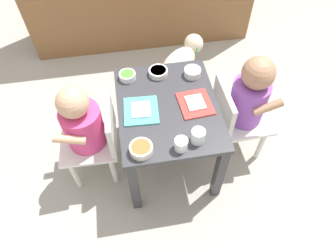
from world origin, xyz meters
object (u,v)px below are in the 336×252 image
at_px(food_tray_left, 141,110).
at_px(food_tray_right, 195,103).
at_px(seated_child_left, 85,125).
at_px(water_cup_left, 181,145).
at_px(seated_child_right, 247,99).
at_px(veggie_bowl_far, 158,72).
at_px(cereal_bowl_left_side, 141,149).
at_px(cereal_bowl_right_side, 192,72).
at_px(water_cup_right, 198,137).
at_px(veggie_bowl_near, 127,76).
at_px(dining_table, 168,117).
at_px(dog, 181,62).

height_order(food_tray_left, food_tray_right, same).
relative_size(seated_child_left, water_cup_left, 10.75).
distance_m(seated_child_left, seated_child_right, 0.80).
distance_m(food_tray_right, veggie_bowl_far, 0.27).
xyz_separation_m(food_tray_left, cereal_bowl_left_side, (-0.02, -0.22, 0.01)).
bearing_deg(seated_child_right, food_tray_right, -176.49).
xyz_separation_m(seated_child_left, seated_child_right, (0.80, 0.01, 0.02)).
relative_size(seated_child_right, cereal_bowl_right_side, 7.69).
bearing_deg(water_cup_right, cereal_bowl_left_side, -176.49).
xyz_separation_m(water_cup_left, veggie_bowl_near, (-0.19, 0.47, -0.01)).
bearing_deg(food_tray_right, dining_table, 175.23).
distance_m(seated_child_right, veggie_bowl_near, 0.62).
xyz_separation_m(dining_table, dog, (0.19, 0.58, -0.17)).
distance_m(food_tray_right, cereal_bowl_left_side, 0.36).
distance_m(seated_child_left, food_tray_left, 0.28).
xyz_separation_m(seated_child_right, dog, (-0.22, 0.58, -0.22)).
relative_size(food_tray_right, water_cup_left, 3.11).
relative_size(food_tray_right, cereal_bowl_left_side, 1.83).
bearing_deg(veggie_bowl_far, seated_child_right, -27.69).
bearing_deg(water_cup_left, food_tray_left, 121.45).
bearing_deg(cereal_bowl_left_side, cereal_bowl_right_side, 53.34).
relative_size(dining_table, food_tray_left, 3.31).
xyz_separation_m(food_tray_left, veggie_bowl_far, (0.12, 0.23, 0.01)).
xyz_separation_m(food_tray_left, veggie_bowl_near, (-0.04, 0.23, 0.01)).
height_order(veggie_bowl_near, cereal_bowl_left_side, cereal_bowl_left_side).
bearing_deg(veggie_bowl_near, seated_child_left, -135.02).
bearing_deg(water_cup_left, dog, 78.25).
bearing_deg(seated_child_right, water_cup_right, -144.05).
height_order(cereal_bowl_right_side, cereal_bowl_left_side, cereal_bowl_right_side).
distance_m(dog, water_cup_left, 0.89).
bearing_deg(veggie_bowl_near, food_tray_left, -79.74).
bearing_deg(food_tray_left, dog, 62.02).
bearing_deg(dog, food_tray_right, -95.40).
bearing_deg(food_tray_left, seated_child_right, 1.80).
bearing_deg(veggie_bowl_near, dining_table, -52.16).
xyz_separation_m(water_cup_left, water_cup_right, (0.08, 0.03, 0.00)).
height_order(food_tray_left, veggie_bowl_far, veggie_bowl_far).
bearing_deg(dining_table, seated_child_left, -178.91).
distance_m(dining_table, cereal_bowl_right_side, 0.27).
bearing_deg(dining_table, veggie_bowl_near, 127.84).
relative_size(food_tray_left, water_cup_left, 3.08).
xyz_separation_m(veggie_bowl_far, cereal_bowl_right_side, (0.17, -0.04, 0.00)).
height_order(water_cup_left, veggie_bowl_near, water_cup_left).
bearing_deg(food_tray_left, seated_child_left, 179.32).
height_order(dining_table, food_tray_right, food_tray_right).
relative_size(seated_child_left, food_tray_left, 3.49).
distance_m(food_tray_left, water_cup_left, 0.28).
bearing_deg(seated_child_right, cereal_bowl_left_side, -156.72).
relative_size(water_cup_left, cereal_bowl_right_side, 0.68).
distance_m(dog, water_cup_right, 0.86).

